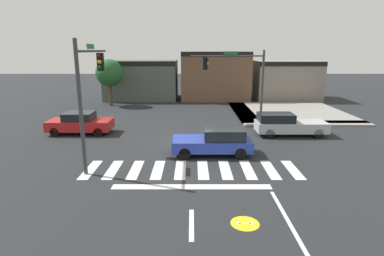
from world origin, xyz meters
TOP-DOWN VIEW (x-y plane):
  - ground_plane at (0.00, 0.00)m, footprint 120.00×120.00m
  - crosswalk_near at (0.00, -4.50)m, footprint 10.38×2.54m
  - bike_detector_marking at (1.80, -9.45)m, footprint 0.98×0.98m
  - curb_corner_northeast at (8.49, 9.42)m, footprint 10.00×10.60m
  - storefront_row at (2.15, 18.79)m, footprint 24.72×6.08m
  - traffic_signal_southwest at (-4.99, -3.43)m, footprint 0.32×4.77m
  - traffic_signal_northeast at (3.48, 5.88)m, footprint 5.72×0.32m
  - car_blue at (1.31, -2.09)m, footprint 4.37×1.93m
  - car_red at (-7.78, 2.50)m, footprint 4.31×1.94m
  - car_silver at (6.48, 1.93)m, footprint 4.71×1.74m
  - roadside_tree at (-8.50, 14.00)m, footprint 2.78×2.78m

SIDE VIEW (x-z plane):
  - ground_plane at x=0.00m, z-range 0.00..0.00m
  - bike_detector_marking at x=1.80m, z-range 0.00..0.01m
  - crosswalk_near at x=0.00m, z-range 0.00..0.01m
  - curb_corner_northeast at x=8.49m, z-range 0.00..0.15m
  - car_red at x=-7.78m, z-range 0.00..1.49m
  - car_blue at x=1.31m, z-range 0.01..1.49m
  - car_silver at x=6.48m, z-range 0.01..1.53m
  - storefront_row at x=2.15m, z-range -0.32..5.19m
  - roadside_tree at x=-8.50m, z-range 0.97..5.76m
  - traffic_signal_northeast at x=3.48m, z-range 1.12..6.80m
  - traffic_signal_southwest at x=-4.99m, z-range 1.10..7.28m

